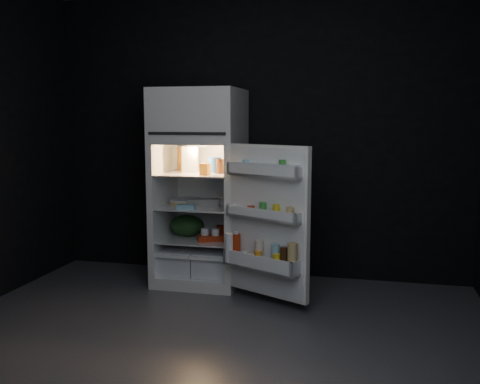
% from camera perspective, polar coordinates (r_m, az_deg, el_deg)
% --- Properties ---
extents(floor, '(4.00, 3.40, 0.00)m').
position_cam_1_polar(floor, '(3.81, -3.47, -15.60)').
color(floor, '#4C4C51').
rests_on(floor, ground).
extents(wall_back, '(4.00, 0.00, 2.70)m').
position_cam_1_polar(wall_back, '(5.15, 1.91, 6.00)').
color(wall_back, black).
rests_on(wall_back, ground).
extents(wall_front, '(4.00, 0.00, 2.70)m').
position_cam_1_polar(wall_front, '(1.94, -18.46, 2.64)').
color(wall_front, black).
rests_on(wall_front, ground).
extents(refrigerator, '(0.76, 0.71, 1.78)m').
position_cam_1_polar(refrigerator, '(4.92, -4.24, 1.29)').
color(refrigerator, white).
rests_on(refrigerator, ground).
extents(fridge_door, '(0.73, 0.49, 1.22)m').
position_cam_1_polar(fridge_door, '(4.27, 2.82, -3.42)').
color(fridge_door, white).
rests_on(fridge_door, ground).
extents(milk_jug, '(0.16, 0.16, 0.24)m').
position_cam_1_polar(milk_jug, '(4.91, -5.31, 3.49)').
color(milk_jug, white).
rests_on(milk_jug, refrigerator).
extents(mayo_jar, '(0.13, 0.13, 0.14)m').
position_cam_1_polar(mayo_jar, '(4.87, -2.66, 2.90)').
color(mayo_jar, blue).
rests_on(mayo_jar, refrigerator).
extents(jam_jar, '(0.11, 0.11, 0.13)m').
position_cam_1_polar(jam_jar, '(4.80, -2.05, 2.77)').
color(jam_jar, '#321C0E').
rests_on(jam_jar, refrigerator).
extents(amber_bottle, '(0.09, 0.09, 0.22)m').
position_cam_1_polar(amber_bottle, '(5.07, -6.25, 3.50)').
color(amber_bottle, orange).
rests_on(amber_bottle, refrigerator).
extents(small_carton, '(0.10, 0.08, 0.10)m').
position_cam_1_polar(small_carton, '(4.68, -3.76, 2.44)').
color(small_carton, orange).
rests_on(small_carton, refrigerator).
extents(egg_carton, '(0.30, 0.18, 0.07)m').
position_cam_1_polar(egg_carton, '(4.84, -3.95, -1.15)').
color(egg_carton, gray).
rests_on(egg_carton, refrigerator).
extents(pie, '(0.34, 0.34, 0.04)m').
position_cam_1_polar(pie, '(4.98, -5.74, -1.08)').
color(pie, tan).
rests_on(pie, refrigerator).
extents(flat_package, '(0.16, 0.09, 0.04)m').
position_cam_1_polar(flat_package, '(4.71, -5.75, -1.58)').
color(flat_package, '#80B4C5').
rests_on(flat_package, refrigerator).
extents(wrapped_pkg, '(0.12, 0.11, 0.05)m').
position_cam_1_polar(wrapped_pkg, '(4.96, -1.67, -1.02)').
color(wrapped_pkg, beige).
rests_on(wrapped_pkg, refrigerator).
extents(produce_bag, '(0.33, 0.29, 0.20)m').
position_cam_1_polar(produce_bag, '(5.02, -5.64, -3.58)').
color(produce_bag, '#193815').
rests_on(produce_bag, refrigerator).
extents(yogurt_tray, '(0.27, 0.22, 0.05)m').
position_cam_1_polar(yogurt_tray, '(4.82, -3.09, -4.92)').
color(yogurt_tray, '#A42B0E').
rests_on(yogurt_tray, refrigerator).
extents(small_can_red, '(0.08, 0.08, 0.09)m').
position_cam_1_polar(small_can_red, '(5.06, -2.11, -4.08)').
color(small_can_red, '#A42B0E').
rests_on(small_can_red, refrigerator).
extents(small_can_silver, '(0.07, 0.07, 0.09)m').
position_cam_1_polar(small_can_silver, '(5.02, -0.88, -4.17)').
color(small_can_silver, silver).
rests_on(small_can_silver, refrigerator).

